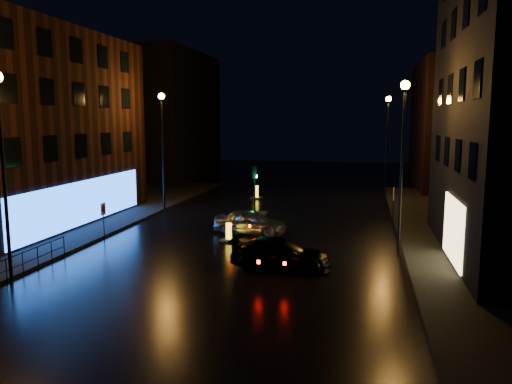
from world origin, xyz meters
TOP-DOWN VIEW (x-y plane):
  - ground at (0.00, 0.00)m, footprint 120.00×120.00m
  - pavement_left at (-14.00, 8.00)m, footprint 12.00×44.00m
  - building_left at (-15.50, 8.00)m, footprint 10.00×18.00m
  - building_far_left at (-16.00, 35.00)m, footprint 8.00×16.00m
  - building_far_right at (15.00, 32.00)m, footprint 8.00×14.00m
  - street_lamp_lnear at (-7.80, -2.00)m, footprint 0.44×0.44m
  - street_lamp_lfar at (-7.80, 14.00)m, footprint 0.44×0.44m
  - street_lamp_rnear at (7.80, 6.00)m, footprint 0.44×0.44m
  - street_lamp_rfar at (7.80, 22.00)m, footprint 0.44×0.44m
  - traffic_signal at (-1.20, 14.00)m, footprint 1.40×2.40m
  - guard_railing at (-8.00, -1.00)m, footprint 0.05×6.04m
  - silver_hatchback at (-0.28, 8.56)m, footprint 4.25×2.00m
  - dark_sedan at (2.53, 2.30)m, footprint 4.54×1.94m
  - bollard_near at (-1.06, 6.68)m, footprint 1.03×1.29m
  - bollard_far at (-2.65, 21.45)m, footprint 0.89×1.28m
  - road_sign_left at (-7.90, 5.64)m, footprint 0.08×0.49m
  - road_sign_right at (7.90, 12.77)m, footprint 0.12×0.58m

SIDE VIEW (x-z plane):
  - ground at x=0.00m, z-range 0.00..0.00m
  - pavement_left at x=-14.00m, z-range 0.00..0.15m
  - bollard_near at x=-1.06m, z-range -0.28..0.71m
  - bollard_far at x=-2.65m, z-range -0.30..0.78m
  - traffic_signal at x=-1.20m, z-range -1.22..2.23m
  - dark_sedan at x=2.53m, z-range 0.00..1.31m
  - silver_hatchback at x=-0.28m, z-range 0.00..1.41m
  - guard_railing at x=-8.00m, z-range 0.24..1.24m
  - road_sign_left at x=-7.90m, z-range 0.50..2.52m
  - road_sign_right at x=7.90m, z-range 0.59..2.97m
  - street_lamp_lnear at x=-7.80m, z-range 1.38..9.75m
  - street_lamp_lfar at x=-7.80m, z-range 1.38..9.75m
  - street_lamp_rnear at x=7.80m, z-range 1.38..9.75m
  - street_lamp_rfar at x=7.80m, z-range 1.38..9.75m
  - building_left at x=-15.50m, z-range 0.00..12.00m
  - building_far_right at x=15.00m, z-range 0.00..12.00m
  - building_far_left at x=-16.00m, z-range 0.00..14.00m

